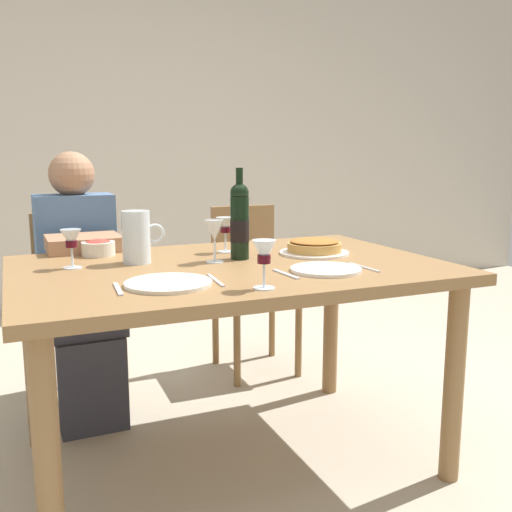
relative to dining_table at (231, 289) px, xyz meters
name	(u,v)px	position (x,y,z in m)	size (l,w,h in m)	color
ground_plane	(232,460)	(0.00, 0.00, -0.67)	(8.00, 8.00, 0.00)	#B2A893
back_wall	(108,119)	(0.00, 2.52, 0.73)	(8.00, 0.10, 2.80)	beige
dining_table	(231,289)	(0.00, 0.00, 0.00)	(1.50, 1.00, 0.76)	olive
wine_bottle	(240,221)	(0.07, 0.09, 0.24)	(0.07, 0.07, 0.34)	black
water_pitcher	(137,240)	(-0.30, 0.16, 0.18)	(0.16, 0.10, 0.19)	silver
baked_tart	(314,247)	(0.38, 0.07, 0.12)	(0.27, 0.27, 0.06)	white
salad_bowl	(98,247)	(-0.41, 0.37, 0.13)	(0.13, 0.13, 0.06)	silver
wine_glass_left_diner	(264,254)	(-0.04, -0.39, 0.19)	(0.07, 0.07, 0.14)	silver
wine_glass_right_diner	(225,227)	(0.07, 0.25, 0.19)	(0.07, 0.07, 0.14)	silver
wine_glass_centre	(71,241)	(-0.53, 0.15, 0.19)	(0.07, 0.07, 0.14)	silver
wine_glass_spare	(214,232)	(-0.04, 0.06, 0.20)	(0.07, 0.07, 0.16)	silver
dinner_plate_left_setting	(168,283)	(-0.29, -0.24, 0.10)	(0.26, 0.26, 0.01)	silver
dinner_plate_right_setting	(326,269)	(0.25, -0.24, 0.10)	(0.24, 0.24, 0.01)	white
fork_left_setting	(118,289)	(-0.44, -0.24, 0.09)	(0.16, 0.01, 0.01)	silver
knife_left_setting	(216,280)	(-0.14, -0.24, 0.09)	(0.18, 0.01, 0.01)	silver
knife_right_setting	(364,267)	(0.40, -0.24, 0.09)	(0.18, 0.01, 0.01)	silver
spoon_right_setting	(286,274)	(0.10, -0.24, 0.09)	(0.16, 0.01, 0.01)	silver
chair_left	(75,292)	(-0.45, 0.92, -0.17)	(0.41, 0.41, 0.87)	olive
diner_left	(80,277)	(-0.45, 0.68, -0.05)	(0.34, 0.50, 1.16)	#4C6B93
chair_right	(250,277)	(0.45, 0.90, -0.17)	(0.41, 0.41, 0.87)	olive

